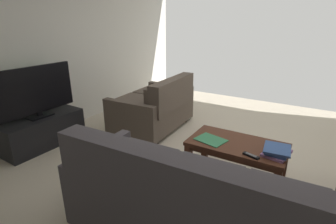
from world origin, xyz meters
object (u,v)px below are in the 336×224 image
(book_stack, at_px, (277,151))
(tv_remote, at_px, (251,156))
(flat_tv, at_px, (35,91))
(loose_magazine, at_px, (211,140))
(sofa_main, at_px, (192,205))
(loveseat_near, at_px, (156,107))
(coffee_table, at_px, (237,149))
(tv_stand, at_px, (42,131))

(book_stack, xyz_separation_m, tv_remote, (0.21, 0.17, -0.03))
(flat_tv, distance_m, loose_magazine, 2.37)
(sofa_main, distance_m, loveseat_near, 2.37)
(coffee_table, relative_size, tv_remote, 6.11)
(loveseat_near, height_order, book_stack, loveseat_near)
(tv_stand, relative_size, loose_magazine, 3.59)
(loose_magazine, bearing_deg, coffee_table, 119.78)
(tv_remote, bearing_deg, loose_magazine, -16.33)
(flat_tv, relative_size, book_stack, 3.28)
(sofa_main, bearing_deg, tv_remote, -103.86)
(book_stack, distance_m, tv_remote, 0.27)
(flat_tv, xyz_separation_m, loose_magazine, (-2.29, -0.51, -0.35))
(sofa_main, height_order, coffee_table, sofa_main)
(coffee_table, distance_m, tv_stand, 2.63)
(sofa_main, distance_m, book_stack, 1.11)
(tv_stand, bearing_deg, loose_magazine, -167.46)
(sofa_main, xyz_separation_m, loveseat_near, (1.53, -1.81, -0.02))
(loveseat_near, height_order, loose_magazine, loveseat_near)
(sofa_main, height_order, tv_stand, sofa_main)
(loveseat_near, relative_size, coffee_table, 1.33)
(loose_magazine, bearing_deg, book_stack, 105.62)
(tv_remote, bearing_deg, sofa_main, 76.14)
(sofa_main, xyz_separation_m, tv_stand, (2.55, -0.49, -0.17))
(sofa_main, relative_size, book_stack, 6.17)
(flat_tv, bearing_deg, book_stack, -169.67)
(sofa_main, relative_size, flat_tv, 1.88)
(tv_stand, bearing_deg, coffee_table, -167.00)
(tv_remote, bearing_deg, loveseat_near, -28.68)
(tv_stand, distance_m, loose_magazine, 2.36)
(sofa_main, height_order, loveseat_near, sofa_main)
(sofa_main, xyz_separation_m, tv_remote, (-0.21, -0.86, 0.06))
(sofa_main, distance_m, flat_tv, 2.62)
(book_stack, bearing_deg, coffee_table, -7.10)
(sofa_main, distance_m, loose_magazine, 1.03)
(tv_stand, bearing_deg, book_stack, -169.66)
(sofa_main, xyz_separation_m, flat_tv, (2.55, -0.49, 0.40))
(coffee_table, bearing_deg, tv_stand, 13.00)
(loose_magazine, bearing_deg, loveseat_near, -109.72)
(sofa_main, bearing_deg, loose_magazine, -75.48)
(coffee_table, height_order, book_stack, book_stack)
(flat_tv, bearing_deg, loose_magazine, -167.48)
(tv_stand, distance_m, flat_tv, 0.57)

